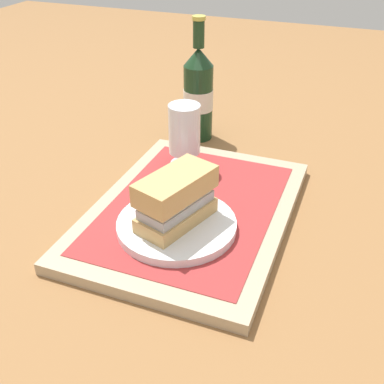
% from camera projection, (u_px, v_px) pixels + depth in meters
% --- Properties ---
extents(ground_plane, '(3.00, 3.00, 0.00)m').
position_uv_depth(ground_plane, '(192.00, 216.00, 0.82)').
color(ground_plane, olive).
extents(tray, '(0.44, 0.32, 0.02)m').
position_uv_depth(tray, '(192.00, 212.00, 0.81)').
color(tray, tan).
rests_on(tray, ground_plane).
extents(placemat, '(0.38, 0.27, 0.00)m').
position_uv_depth(placemat, '(192.00, 207.00, 0.80)').
color(placemat, '#9E2D2D').
rests_on(placemat, tray).
extents(plate, '(0.19, 0.19, 0.01)m').
position_uv_depth(plate, '(176.00, 225.00, 0.75)').
color(plate, white).
rests_on(plate, placemat).
extents(sandwich, '(0.14, 0.10, 0.08)m').
position_uv_depth(sandwich, '(177.00, 197.00, 0.72)').
color(sandwich, tan).
rests_on(sandwich, plate).
extents(beer_glass, '(0.06, 0.06, 0.12)m').
position_uv_depth(beer_glass, '(184.00, 134.00, 0.89)').
color(beer_glass, silver).
rests_on(beer_glass, placemat).
extents(beer_bottle, '(0.07, 0.07, 0.27)m').
position_uv_depth(beer_bottle, '(198.00, 93.00, 1.03)').
color(beer_bottle, '#19381E').
rests_on(beer_bottle, ground_plane).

